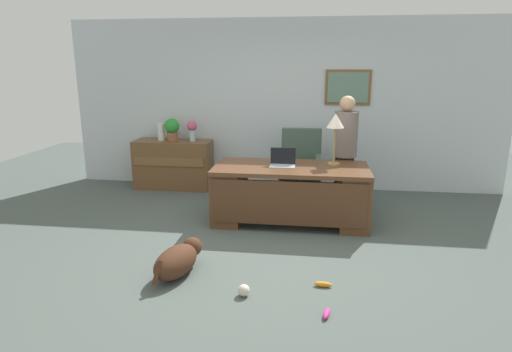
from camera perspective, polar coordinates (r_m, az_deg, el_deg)
The scene contains 15 objects.
ground_plane at distance 4.97m, azimuth 1.16°, elevation -9.33°, with size 12.00×12.00×0.00m, color #4C5651.
back_wall at distance 7.16m, azimuth 3.67°, elevation 9.23°, with size 7.00×0.16×2.70m.
desk at distance 5.62m, azimuth 4.53°, elevation -2.08°, with size 1.96×0.91×0.74m.
credenza at distance 7.32m, azimuth -10.73°, elevation 1.53°, with size 1.25×0.50×0.79m.
armchair at distance 6.61m, azimuth 5.84°, elevation 1.03°, with size 0.60×0.59×1.06m.
person_standing at distance 6.15m, azimuth 11.56°, elevation 3.04°, with size 0.32×0.32×1.59m.
dog_lying at distance 4.38m, azimuth -10.17°, elevation -10.75°, with size 0.46×0.74×0.30m.
laptop at distance 5.57m, azimuth 3.51°, elevation 1.89°, with size 0.32×0.22×0.22m.
desk_lamp at distance 5.64m, azimuth 10.33°, elevation 6.69°, with size 0.22×0.22×0.66m.
vase_with_flowers at distance 7.11m, azimuth -8.36°, elevation 6.17°, with size 0.17×0.17×0.33m.
vase_empty at distance 7.28m, azimuth -12.30°, elevation 5.66°, with size 0.11×0.11×0.28m, color silver.
potted_plant at distance 7.21m, azimuth -10.92°, elevation 6.12°, with size 0.24×0.24×0.36m.
dog_toy_ball at distance 4.00m, azimuth -1.61°, elevation -14.71°, with size 0.11×0.11×0.11m, color beige.
dog_toy_bone at distance 3.78m, azimuth 9.19°, elevation -17.33°, with size 0.16×0.05×0.05m, color #D8338C.
dog_toy_plush at distance 4.20m, azimuth 8.76°, elevation -13.82°, with size 0.17×0.05×0.05m, color orange.
Camera 1 is at (0.51, -4.52, 2.01)m, focal length 30.60 mm.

